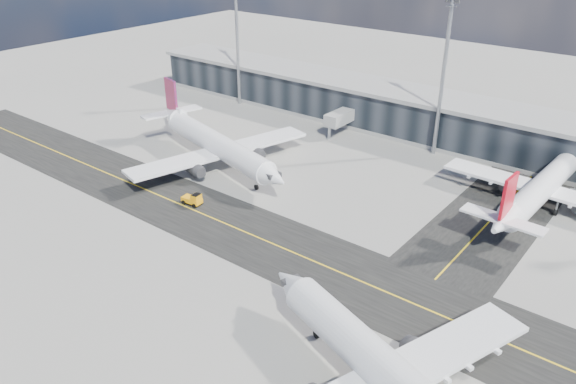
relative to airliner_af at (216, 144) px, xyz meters
name	(u,v)px	position (x,y,z in m)	size (l,w,h in m)	color
ground	(273,265)	(28.75, -18.72, -4.02)	(300.00, 300.00, 0.00)	gray
taxiway_lanes	(344,241)	(32.66, -7.98, -4.00)	(180.00, 63.00, 0.03)	black
terminal_concourse	(451,123)	(28.79, 36.22, 0.08)	(152.00, 19.80, 8.80)	black
floodlight_masts	(444,72)	(28.75, 29.28, 11.59)	(102.50, 0.70, 28.90)	gray
airliner_af	(216,144)	(0.00, 0.00, 0.00)	(40.52, 34.87, 12.16)	white
airliner_redtail	(542,188)	(51.11, 18.50, -0.38)	(31.64, 37.15, 11.01)	white
baggage_tug	(193,199)	(8.26, -13.54, -2.99)	(3.40, 1.96, 2.04)	#FFA50D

